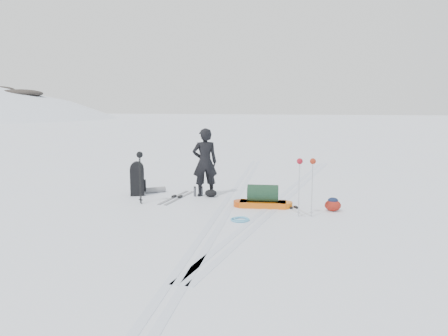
{
  "coord_description": "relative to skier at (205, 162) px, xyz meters",
  "views": [
    {
      "loc": [
        2.37,
        -10.59,
        2.59
      ],
      "look_at": [
        -0.14,
        0.31,
        0.95
      ],
      "focal_mm": 35.0,
      "sensor_mm": 36.0,
      "label": 1
    }
  ],
  "objects": [
    {
      "name": "rope_coil",
      "position": [
        1.48,
        -2.38,
        -0.94
      ],
      "size": [
        0.49,
        0.49,
        0.05
      ],
      "rotation": [
        0.0,
        0.0,
        0.15
      ],
      "color": "#53A6CA",
      "rests_on": "ground"
    },
    {
      "name": "ground",
      "position": [
        0.89,
        -1.16,
        -0.96
      ],
      "size": [
        200.0,
        200.0,
        0.0
      ],
      "primitive_type": "plane",
      "color": "white",
      "rests_on": "ground"
    },
    {
      "name": "touring_skis_white",
      "position": [
        2.56,
        -1.0,
        -0.95
      ],
      "size": [
        0.97,
        1.49,
        0.06
      ],
      "rotation": [
        0.0,
        0.0,
        -1.06
      ],
      "color": "silver",
      "rests_on": "ground"
    },
    {
      "name": "skier",
      "position": [
        0.0,
        0.0,
        0.0
      ],
      "size": [
        0.83,
        0.7,
        1.93
      ],
      "primitive_type": "imported",
      "rotation": [
        0.0,
        0.0,
        3.55
      ],
      "color": "black",
      "rests_on": "ground"
    },
    {
      "name": "touring_skis_grey",
      "position": [
        -0.69,
        -0.43,
        -0.95
      ],
      "size": [
        0.46,
        1.89,
        0.07
      ],
      "rotation": [
        0.0,
        0.0,
        1.47
      ],
      "color": "#97999F",
      "rests_on": "ground"
    },
    {
      "name": "ski_poles_silver",
      "position": [
        2.88,
        -1.72,
        0.18
      ],
      "size": [
        0.43,
        0.2,
        1.37
      ],
      "rotation": [
        0.0,
        0.0,
        0.37
      ],
      "color": "silver",
      "rests_on": "ground"
    },
    {
      "name": "thermos_pair",
      "position": [
        -0.19,
        -0.05,
        -0.83
      ],
      "size": [
        0.23,
        0.22,
        0.28
      ],
      "rotation": [
        0.0,
        0.0,
        -0.04
      ],
      "color": "#56575D",
      "rests_on": "ground"
    },
    {
      "name": "ski_tracks",
      "position": [
        1.5,
        -0.29,
        -0.96
      ],
      "size": [
        3.38,
        17.97,
        0.01
      ],
      "color": "silver",
      "rests_on": "ground"
    },
    {
      "name": "ski_poles_black",
      "position": [
        -1.39,
        -1.31,
        0.16
      ],
      "size": [
        0.17,
        0.17,
        1.38
      ],
      "rotation": [
        0.0,
        0.0,
        0.1
      ],
      "color": "black",
      "rests_on": "ground"
    },
    {
      "name": "stuff_sack",
      "position": [
        0.19,
        -0.09,
        -0.86
      ],
      "size": [
        0.39,
        0.33,
        0.21
      ],
      "rotation": [
        0.0,
        0.0,
        0.22
      ],
      "color": "black",
      "rests_on": "ground"
    },
    {
      "name": "expedition_rucksack",
      "position": [
        -1.86,
        -0.3,
        -0.51
      ],
      "size": [
        0.87,
        0.91,
        0.97
      ],
      "rotation": [
        0.0,
        0.0,
        0.35
      ],
      "color": "black",
      "rests_on": "ground"
    },
    {
      "name": "small_daypack",
      "position": [
        3.52,
        -1.01,
        -0.8
      ],
      "size": [
        0.49,
        0.48,
        0.34
      ],
      "rotation": [
        0.0,
        0.0,
        -0.68
      ],
      "color": "maroon",
      "rests_on": "ground"
    },
    {
      "name": "pulk_sled",
      "position": [
        1.79,
        -0.97,
        -0.74
      ],
      "size": [
        1.53,
        0.59,
        0.57
      ],
      "rotation": [
        0.0,
        0.0,
        0.09
      ],
      "color": "#D65B0C",
      "rests_on": "ground"
    }
  ]
}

